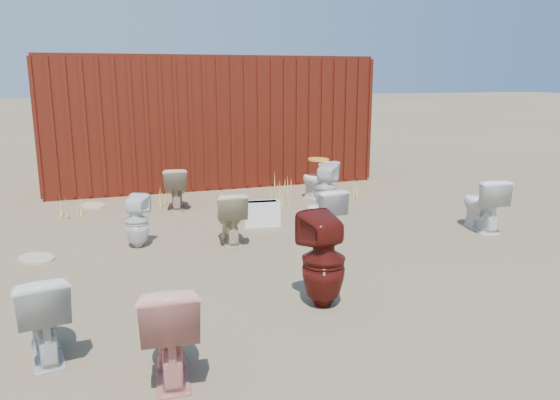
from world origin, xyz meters
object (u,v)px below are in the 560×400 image
object	(u,v)px
shipping_container	(206,119)
toilet_front_c	(323,213)
toilet_back_a	(137,221)
toilet_front_pink	(169,328)
toilet_back_beige_right	(230,217)
toilet_front_a	(42,315)
toilet_back_yellowlid	(318,180)
toilet_back_beige_left	(176,188)
loose_tank	(262,214)
toilet_front_e	(482,204)
toilet_front_maroon	(323,260)
toilet_back_e	(326,188)

from	to	relation	value
shipping_container	toilet_front_c	distance (m)	4.71
shipping_container	toilet_back_a	size ratio (longest dim) A/B	9.25
toilet_front_pink	toilet_back_beige_right	world-z (taller)	toilet_front_pink
toilet_front_c	toilet_front_a	bearing A→B (deg)	28.22
toilet_front_a	toilet_back_yellowlid	distance (m)	5.80
toilet_back_beige_left	loose_tank	bearing A→B (deg)	133.95
toilet_front_a	toilet_back_yellowlid	size ratio (longest dim) A/B	1.01
toilet_front_a	toilet_back_beige_left	size ratio (longest dim) A/B	1.02
shipping_container	toilet_front_e	xyz separation A→B (m)	(2.77, -4.92, -0.84)
shipping_container	toilet_back_a	bearing A→B (deg)	-112.04
shipping_container	toilet_front_maroon	size ratio (longest dim) A/B	6.92
toilet_front_maroon	toilet_back_e	size ratio (longest dim) A/B	1.18
loose_tank	toilet_front_pink	bearing A→B (deg)	-109.30
toilet_front_pink	toilet_back_yellowlid	distance (m)	5.72
toilet_front_a	toilet_front_e	world-z (taller)	toilet_front_e
toilet_front_e	toilet_back_beige_left	world-z (taller)	toilet_front_e
shipping_container	toilet_front_a	size ratio (longest dim) A/B	8.94
toilet_front_a	toilet_front_e	xyz separation A→B (m)	(5.34, 1.81, 0.03)
toilet_front_e	toilet_back_e	world-z (taller)	toilet_back_e
toilet_front_maroon	toilet_front_c	bearing A→B (deg)	-122.53
toilet_back_a	toilet_back_beige_right	size ratio (longest dim) A/B	0.97
toilet_back_yellowlid	toilet_back_e	size ratio (longest dim) A/B	0.90
toilet_front_e	toilet_back_e	distance (m)	2.26
toilet_front_e	toilet_back_beige_right	bearing A→B (deg)	-1.81
toilet_front_pink	toilet_back_beige_right	size ratio (longest dim) A/B	1.08
toilet_front_a	toilet_front_c	xyz separation A→B (m)	(3.15, 2.13, 0.00)
toilet_front_pink	toilet_front_e	world-z (taller)	toilet_front_e
toilet_front_c	toilet_back_a	distance (m)	2.32
toilet_front_e	toilet_back_a	world-z (taller)	toilet_front_e
toilet_back_a	toilet_back_e	size ratio (longest dim) A/B	0.88
toilet_front_a	toilet_back_yellowlid	bearing A→B (deg)	-142.09
toilet_back_a	toilet_front_maroon	bearing A→B (deg)	148.39
toilet_front_pink	toilet_front_c	distance (m)	3.55
shipping_container	toilet_front_pink	distance (m)	7.54
toilet_front_maroon	toilet_back_a	distance (m)	2.75
toilet_front_e	shipping_container	bearing A→B (deg)	-53.44
toilet_front_pink	toilet_back_beige_left	xyz separation A→B (m)	(0.76, 4.93, -0.03)
shipping_container	toilet_back_e	world-z (taller)	shipping_container
toilet_front_c	toilet_back_beige_right	bearing A→B (deg)	-15.74
toilet_back_yellowlid	toilet_back_beige_right	bearing A→B (deg)	21.19
toilet_front_pink	loose_tank	bearing A→B (deg)	-110.76
toilet_front_maroon	toilet_back_e	bearing A→B (deg)	-123.23
toilet_front_c	toilet_back_yellowlid	world-z (taller)	toilet_front_c
shipping_container	toilet_front_c	size ratio (longest dim) A/B	8.93
toilet_back_beige_left	toilet_back_yellowlid	size ratio (longest dim) A/B	0.98
shipping_container	toilet_back_a	xyz separation A→B (m)	(-1.70, -4.20, -0.88)
toilet_front_a	toilet_front_maroon	xyz separation A→B (m)	(2.32, 0.20, 0.10)
toilet_back_beige_left	toilet_back_beige_right	world-z (taller)	toilet_back_beige_right
toilet_back_beige_right	toilet_back_e	bearing A→B (deg)	-143.82
toilet_back_beige_left	toilet_back_e	bearing A→B (deg)	165.08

